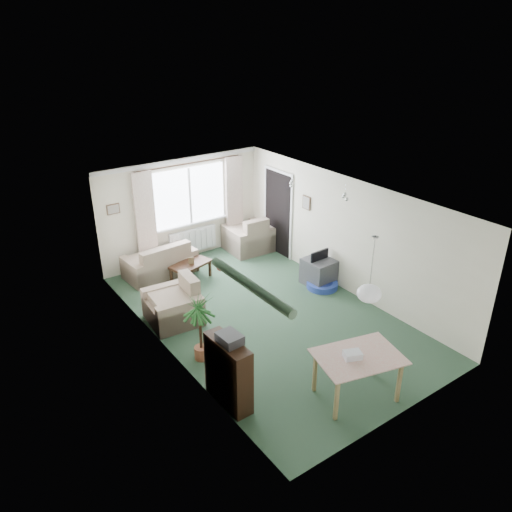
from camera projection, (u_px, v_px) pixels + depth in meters
ground at (265, 316)px, 9.55m from camera, size 6.50×6.50×0.00m
window at (189, 196)px, 11.41m from camera, size 1.80×0.03×1.30m
curtain_rod at (189, 163)px, 11.02m from camera, size 2.60×0.03×0.03m
curtain_left at (145, 217)px, 10.83m from camera, size 0.45×0.08×2.00m
curtain_right at (234, 197)px, 12.03m from camera, size 0.45×0.08×2.00m
radiator at (193, 240)px, 11.84m from camera, size 1.20×0.10×0.55m
doorway at (278, 213)px, 11.79m from camera, size 0.03×0.95×2.00m
pendant_lamp at (369, 294)px, 7.32m from camera, size 0.36×0.36×0.36m
tinsel_garland at (250, 285)px, 5.88m from camera, size 1.60×1.60×0.12m
bauble_cluster_a at (292, 181)px, 9.95m from camera, size 0.20×0.20×0.20m
bauble_cluster_b at (345, 194)px, 9.22m from camera, size 0.20×0.20×0.20m
wall_picture_back at (113, 209)px, 10.44m from camera, size 0.28×0.03×0.22m
wall_picture_right at (307, 203)px, 10.81m from camera, size 0.03×0.24×0.30m
sofa at (160, 259)px, 10.97m from camera, size 1.58×0.92×0.76m
armchair_corner at (248, 233)px, 12.15m from camera, size 1.05×1.00×0.90m
armchair_left at (172, 301)px, 9.22m from camera, size 0.98×1.03×0.85m
coffee_table at (191, 271)px, 10.81m from camera, size 0.98×0.72×0.40m
photo_frame at (191, 261)px, 10.67m from camera, size 0.12×0.07×0.16m
bookshelf at (228, 373)px, 7.17m from camera, size 0.31×0.86×1.05m
hifi_box at (230, 338)px, 6.91m from camera, size 0.30×0.37×0.14m
houseplant at (200, 328)px, 8.09m from camera, size 0.62×0.62×1.20m
dining_table at (356, 377)px, 7.35m from camera, size 1.28×1.01×0.71m
gift_box at (352, 356)px, 7.14m from camera, size 0.30×0.26×0.12m
tv_cube at (319, 272)px, 10.61m from camera, size 0.59×0.64×0.56m
pet_bed at (322, 285)px, 10.54m from camera, size 0.70×0.70×0.13m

